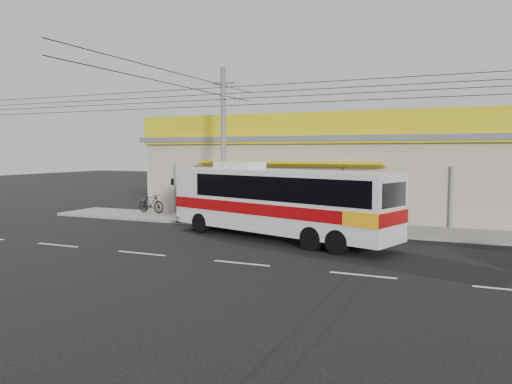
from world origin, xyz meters
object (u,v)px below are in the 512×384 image
(coach_bus, at_px, (280,199))
(utility_pole, at_px, (223,96))
(motorbike_dark, at_px, (151,203))
(motorbike_red, at_px, (207,211))

(coach_bus, relative_size, utility_pole, 0.31)
(motorbike_dark, height_order, utility_pole, utility_pole)
(motorbike_dark, xyz_separation_m, utility_pole, (5.83, -2.17, 5.66))
(coach_bus, height_order, motorbike_dark, coach_bus)
(motorbike_dark, bearing_deg, utility_pole, -103.72)
(coach_bus, xyz_separation_m, motorbike_red, (-5.11, 2.92, -1.08))
(coach_bus, distance_m, utility_pole, 6.48)
(coach_bus, xyz_separation_m, motorbike_dark, (-9.69, 4.53, -1.02))
(utility_pole, bearing_deg, coach_bus, -31.49)
(motorbike_red, distance_m, utility_pole, 5.88)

